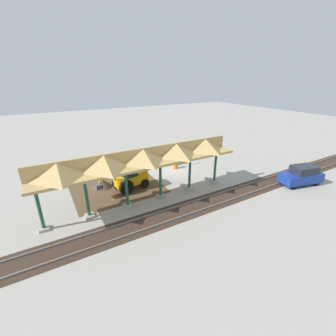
# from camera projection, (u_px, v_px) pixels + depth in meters

# --- Properties ---
(ground_plane) EXTENTS (120.00, 120.00, 0.00)m
(ground_plane) POSITION_uv_depth(u_px,v_px,m) (175.00, 170.00, 26.49)
(ground_plane) COLOR #9E998E
(dirt_work_zone) EXTENTS (8.42, 7.00, 0.01)m
(dirt_work_zone) POSITION_uv_depth(u_px,v_px,m) (117.00, 188.00, 22.25)
(dirt_work_zone) COLOR brown
(dirt_work_zone) RESTS_ON ground
(platform_canopy) EXTENTS (17.02, 3.20, 4.90)m
(platform_canopy) POSITION_uv_depth(u_px,v_px,m) (143.00, 157.00, 18.23)
(platform_canopy) COLOR #9E998E
(platform_canopy) RESTS_ON ground
(rail_tracks) EXTENTS (60.00, 2.58, 0.15)m
(rail_tracks) POSITION_uv_depth(u_px,v_px,m) (220.00, 198.00, 20.21)
(rail_tracks) COLOR slate
(rail_tracks) RESTS_ON ground
(stop_sign) EXTENTS (0.76, 0.06, 2.13)m
(stop_sign) POSITION_uv_depth(u_px,v_px,m) (182.00, 154.00, 27.31)
(stop_sign) COLOR gray
(stop_sign) RESTS_ON ground
(backhoe) EXTENTS (5.34, 2.18, 2.82)m
(backhoe) POSITION_uv_depth(u_px,v_px,m) (130.00, 177.00, 21.55)
(backhoe) COLOR orange
(backhoe) RESTS_ON ground
(dirt_mound) EXTENTS (3.96, 3.96, 1.74)m
(dirt_mound) POSITION_uv_depth(u_px,v_px,m) (103.00, 187.00, 22.39)
(dirt_mound) COLOR brown
(dirt_mound) RESTS_ON ground
(concrete_pipe) EXTENTS (1.06, 0.94, 0.87)m
(concrete_pipe) POSITION_uv_depth(u_px,v_px,m) (176.00, 161.00, 28.24)
(concrete_pipe) COLOR #9E9384
(concrete_pipe) RESTS_ON ground
(distant_parked_car) EXTENTS (4.50, 2.70, 1.98)m
(distant_parked_car) POSITION_uv_depth(u_px,v_px,m) (302.00, 175.00, 22.61)
(distant_parked_car) COLOR navy
(distant_parked_car) RESTS_ON ground
(traffic_barrel) EXTENTS (0.56, 0.56, 0.90)m
(traffic_barrel) POSITION_uv_depth(u_px,v_px,m) (175.00, 165.00, 26.88)
(traffic_barrel) COLOR orange
(traffic_barrel) RESTS_ON ground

